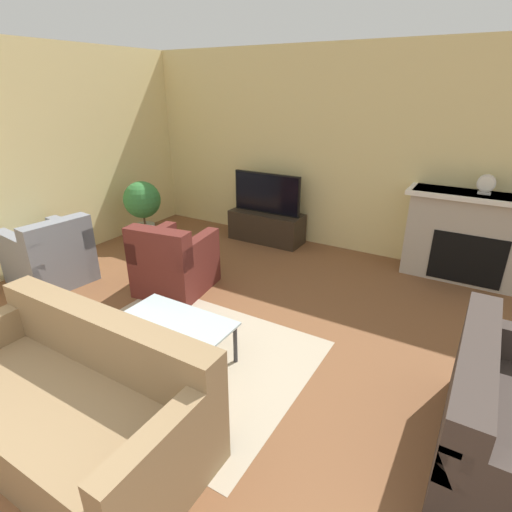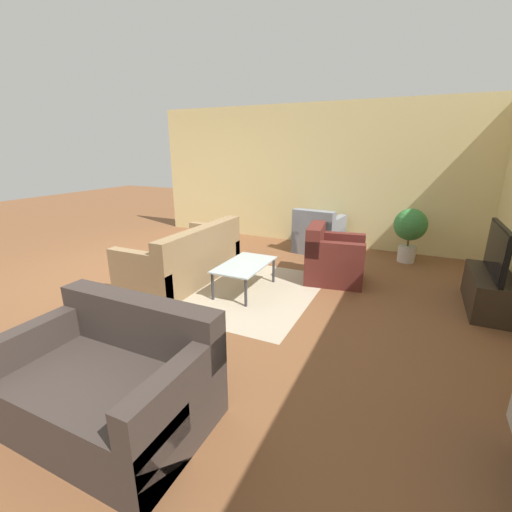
# 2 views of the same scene
# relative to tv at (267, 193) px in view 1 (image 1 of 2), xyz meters

# --- Properties ---
(wall_back) EXTENTS (8.94, 0.06, 2.70)m
(wall_back) POSITION_rel_tv_xyz_m (0.88, 0.33, 0.61)
(wall_back) COLOR beige
(wall_back) RESTS_ON ground_plane
(wall_left) EXTENTS (0.06, 8.11, 2.70)m
(wall_left) POSITION_rel_tv_xyz_m (-2.12, -2.25, 0.61)
(wall_left) COLOR beige
(wall_left) RESTS_ON ground_plane
(area_rug) EXTENTS (2.18, 1.76, 0.00)m
(area_rug) POSITION_rel_tv_xyz_m (0.75, -2.86, -0.74)
(area_rug) COLOR #B7A88E
(area_rug) RESTS_ON ground_plane
(fireplace) EXTENTS (1.55, 0.49, 1.07)m
(fireplace) POSITION_rel_tv_xyz_m (2.72, 0.08, -0.18)
(fireplace) COLOR #B2A899
(fireplace) RESTS_ON ground_plane
(tv_stand) EXTENTS (1.12, 0.44, 0.44)m
(tv_stand) POSITION_rel_tv_xyz_m (0.00, 0.00, -0.52)
(tv_stand) COLOR #2D2319
(tv_stand) RESTS_ON ground_plane
(tv) EXTENTS (1.06, 0.06, 0.59)m
(tv) POSITION_rel_tv_xyz_m (0.00, 0.00, 0.00)
(tv) COLOR black
(tv) RESTS_ON tv_stand
(couch_sectional) EXTENTS (1.90, 0.90, 0.82)m
(couch_sectional) POSITION_rel_tv_xyz_m (0.75, -3.89, -0.45)
(couch_sectional) COLOR #8C704C
(couch_sectional) RESTS_ON ground_plane
(armchair_by_window) EXTENTS (0.92, 0.85, 0.82)m
(armchair_by_window) POSITION_rel_tv_xyz_m (-1.53, -2.52, -0.44)
(armchair_by_window) COLOR gray
(armchair_by_window) RESTS_ON ground_plane
(armchair_accent) EXTENTS (0.83, 0.90, 0.82)m
(armchair_accent) POSITION_rel_tv_xyz_m (-0.12, -1.92, -0.44)
(armchair_accent) COLOR #5B231E
(armchair_accent) RESTS_ON ground_plane
(coffee_table) EXTENTS (0.98, 0.56, 0.39)m
(coffee_table) POSITION_rel_tv_xyz_m (0.75, -2.91, -0.39)
(coffee_table) COLOR #333338
(coffee_table) RESTS_ON ground_plane
(potted_plant) EXTENTS (0.54, 0.54, 0.92)m
(potted_plant) POSITION_rel_tv_xyz_m (-1.55, -0.96, -0.15)
(potted_plant) COLOR beige
(potted_plant) RESTS_ON ground_plane
(mantel_clock) EXTENTS (0.19, 0.07, 0.22)m
(mantel_clock) POSITION_rel_tv_xyz_m (2.75, 0.09, 0.44)
(mantel_clock) COLOR beige
(mantel_clock) RESTS_ON fireplace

